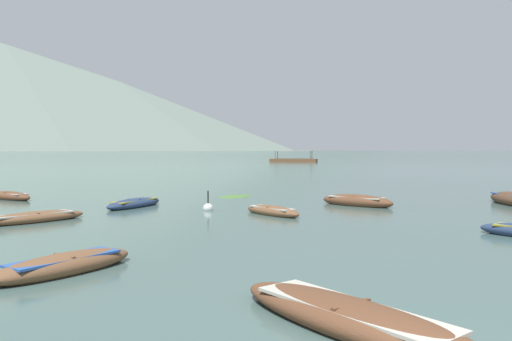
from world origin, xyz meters
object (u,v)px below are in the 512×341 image
object	(u,v)px
rowboat_11	(134,203)
ferry_1	(294,160)
mooring_buoy	(208,208)
rowboat_2	(35,218)
rowboat_3	(351,318)
rowboat_4	(272,211)
rowboat_7	(65,265)
rowboat_8	(10,196)
rowboat_1	(357,201)

from	to	relation	value
rowboat_11	ferry_1	xyz separation A→B (m)	(15.90, 78.57, 0.29)
rowboat_11	mooring_buoy	xyz separation A→B (m)	(3.40, -1.44, -0.05)
ferry_1	rowboat_2	bearing A→B (deg)	-102.55
rowboat_2	rowboat_3	bearing A→B (deg)	-51.78
ferry_1	mooring_buoy	world-z (taller)	ferry_1
mooring_buoy	rowboat_4	bearing A→B (deg)	-30.63
rowboat_4	rowboat_7	bearing A→B (deg)	-118.26
rowboat_7	ferry_1	xyz separation A→B (m)	(14.90, 90.94, 0.29)
rowboat_11	ferry_1	distance (m)	80.16
ferry_1	rowboat_4	bearing A→B (deg)	-96.89
rowboat_8	ferry_1	xyz separation A→B (m)	(23.06, 74.84, 0.28)
rowboat_2	rowboat_7	world-z (taller)	rowboat_7
rowboat_2	mooring_buoy	xyz separation A→B (m)	(6.03, 3.21, -0.05)
ferry_1	rowboat_7	bearing A→B (deg)	-99.30
rowboat_11	rowboat_4	bearing A→B (deg)	-26.43
rowboat_2	rowboat_4	xyz separation A→B (m)	(8.67, 1.65, -0.00)
rowboat_2	rowboat_7	size ratio (longest dim) A/B	1.05
rowboat_4	ferry_1	world-z (taller)	ferry_1
rowboat_3	rowboat_11	world-z (taller)	rowboat_3
rowboat_3	ferry_1	distance (m)	95.03
rowboat_7	rowboat_11	xyz separation A→B (m)	(-1.00, 12.37, -0.01)
rowboat_1	rowboat_11	xyz separation A→B (m)	(-10.17, -0.18, -0.05)
rowboat_8	mooring_buoy	distance (m)	11.76
rowboat_4	mooring_buoy	size ratio (longest dim) A/B	3.05
rowboat_8	mooring_buoy	xyz separation A→B (m)	(10.56, -5.17, -0.07)
rowboat_4	rowboat_8	world-z (taller)	rowboat_8
rowboat_1	rowboat_2	size ratio (longest dim) A/B	0.99
rowboat_8	rowboat_11	distance (m)	8.07
rowboat_2	rowboat_11	world-z (taller)	rowboat_11
rowboat_1	rowboat_3	size ratio (longest dim) A/B	0.79
rowboat_2	rowboat_8	distance (m)	9.53
rowboat_4	rowboat_11	world-z (taller)	rowboat_11
rowboat_1	rowboat_3	distance (m)	16.62
rowboat_4	rowboat_11	xyz separation A→B (m)	(-6.04, 3.00, 0.01)
rowboat_1	rowboat_4	size ratio (longest dim) A/B	1.15
rowboat_7	ferry_1	bearing A→B (deg)	80.70
rowboat_1	rowboat_7	xyz separation A→B (m)	(-9.17, -12.55, -0.04)
rowboat_3	rowboat_7	size ratio (longest dim) A/B	1.32
ferry_1	mooring_buoy	xyz separation A→B (m)	(-12.50, -80.01, -0.35)
rowboat_7	mooring_buoy	world-z (taller)	mooring_buoy
rowboat_7	rowboat_3	bearing A→B (deg)	-34.33
rowboat_1	rowboat_3	xyz separation A→B (m)	(-3.89, -16.16, -0.04)
rowboat_2	rowboat_3	distance (m)	14.41
rowboat_2	ferry_1	world-z (taller)	ferry_1
rowboat_2	mooring_buoy	bearing A→B (deg)	28.06
mooring_buoy	rowboat_3	bearing A→B (deg)	-78.78
rowboat_2	rowboat_8	xyz separation A→B (m)	(-4.53, 8.39, 0.02)
rowboat_1	rowboat_11	distance (m)	10.18
rowboat_1	ferry_1	bearing A→B (deg)	85.82
rowboat_3	ferry_1	world-z (taller)	ferry_1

